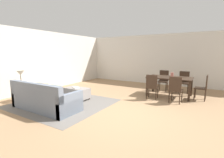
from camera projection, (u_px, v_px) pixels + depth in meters
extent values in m
plane|color=#9E7A56|center=(121.00, 113.00, 4.58)|extent=(10.80, 10.80, 0.00)
cube|color=silver|center=(164.00, 60.00, 8.60)|extent=(9.00, 0.12, 2.70)
cube|color=silver|center=(36.00, 61.00, 7.06)|extent=(0.12, 11.00, 2.70)
cube|color=slate|center=(64.00, 103.00, 5.47)|extent=(3.00, 2.80, 0.01)
cube|color=slate|center=(46.00, 102.00, 4.92)|extent=(2.19, 0.89, 0.42)
cube|color=slate|center=(34.00, 91.00, 4.54)|extent=(2.19, 0.16, 0.44)
cube|color=slate|center=(26.00, 95.00, 5.42)|extent=(0.14, 0.89, 0.62)
cube|color=slate|center=(70.00, 104.00, 4.38)|extent=(0.14, 0.89, 0.62)
cube|color=silver|center=(31.00, 88.00, 5.07)|extent=(0.39, 0.12, 0.39)
cube|color=tan|center=(43.00, 90.00, 4.78)|extent=(0.40, 0.13, 0.40)
cube|color=slate|center=(56.00, 92.00, 4.49)|extent=(0.39, 0.12, 0.39)
cube|color=gray|center=(77.00, 93.00, 5.95)|extent=(0.91, 0.49, 0.36)
cylinder|color=#332319|center=(73.00, 96.00, 6.35)|extent=(0.05, 0.05, 0.06)
cylinder|color=#332319|center=(89.00, 99.00, 5.94)|extent=(0.05, 0.05, 0.06)
cylinder|color=#332319|center=(66.00, 98.00, 6.03)|extent=(0.05, 0.05, 0.06)
cylinder|color=#332319|center=(82.00, 101.00, 5.62)|extent=(0.05, 0.05, 0.06)
cube|color=brown|center=(21.00, 86.00, 5.63)|extent=(0.40, 0.40, 0.03)
cylinder|color=brown|center=(24.00, 92.00, 5.91)|extent=(0.04, 0.04, 0.55)
cylinder|color=brown|center=(30.00, 93.00, 5.73)|extent=(0.04, 0.04, 0.55)
cylinder|color=brown|center=(15.00, 94.00, 5.62)|extent=(0.04, 0.04, 0.55)
cylinder|color=brown|center=(20.00, 95.00, 5.45)|extent=(0.04, 0.04, 0.55)
cylinder|color=brown|center=(21.00, 85.00, 5.63)|extent=(0.16, 0.16, 0.02)
cylinder|color=brown|center=(21.00, 80.00, 5.60)|extent=(0.02, 0.02, 0.32)
cone|color=beige|center=(20.00, 73.00, 5.56)|extent=(0.26, 0.26, 0.18)
cube|color=#332319|center=(170.00, 78.00, 6.34)|extent=(1.65, 0.98, 0.04)
cube|color=#332319|center=(153.00, 83.00, 7.15)|extent=(0.07, 0.07, 0.72)
cube|color=#332319|center=(191.00, 87.00, 6.38)|extent=(0.07, 0.07, 0.72)
cube|color=#332319|center=(147.00, 87.00, 6.43)|extent=(0.07, 0.07, 0.72)
cube|color=#332319|center=(189.00, 91.00, 5.65)|extent=(0.07, 0.07, 0.72)
cube|color=#332319|center=(152.00, 87.00, 5.99)|extent=(0.43, 0.43, 0.04)
cube|color=#332319|center=(152.00, 81.00, 5.79)|extent=(0.40, 0.07, 0.47)
cylinder|color=#332319|center=(149.00, 92.00, 6.25)|extent=(0.04, 0.04, 0.41)
cylinder|color=#332319|center=(158.00, 93.00, 6.10)|extent=(0.04, 0.04, 0.41)
cylinder|color=#332319|center=(147.00, 94.00, 5.95)|extent=(0.04, 0.04, 0.41)
cylinder|color=#332319|center=(156.00, 95.00, 5.80)|extent=(0.04, 0.04, 0.41)
cube|color=#332319|center=(176.00, 90.00, 5.52)|extent=(0.43, 0.43, 0.04)
cube|color=#332319|center=(175.00, 84.00, 5.33)|extent=(0.40, 0.07, 0.47)
cylinder|color=#332319|center=(172.00, 95.00, 5.79)|extent=(0.04, 0.04, 0.41)
cylinder|color=#332319|center=(182.00, 96.00, 5.59)|extent=(0.04, 0.04, 0.41)
cylinder|color=#332319|center=(169.00, 97.00, 5.51)|extent=(0.04, 0.04, 0.41)
cylinder|color=#332319|center=(180.00, 99.00, 5.32)|extent=(0.04, 0.04, 0.41)
cube|color=#332319|center=(163.00, 81.00, 7.24)|extent=(0.42, 0.42, 0.04)
cube|color=#332319|center=(164.00, 75.00, 7.36)|extent=(0.40, 0.06, 0.47)
cylinder|color=#332319|center=(166.00, 87.00, 7.05)|extent=(0.04, 0.04, 0.41)
cylinder|color=#332319|center=(158.00, 87.00, 7.21)|extent=(0.04, 0.04, 0.41)
cylinder|color=#332319|center=(167.00, 86.00, 7.35)|extent=(0.04, 0.04, 0.41)
cylinder|color=#332319|center=(160.00, 85.00, 7.51)|extent=(0.04, 0.04, 0.41)
cube|color=#332319|center=(184.00, 83.00, 6.85)|extent=(0.43, 0.43, 0.04)
cube|color=#332319|center=(184.00, 77.00, 6.97)|extent=(0.40, 0.07, 0.47)
cylinder|color=#332319|center=(188.00, 89.00, 6.66)|extent=(0.04, 0.04, 0.41)
cylinder|color=#332319|center=(179.00, 89.00, 6.81)|extent=(0.04, 0.04, 0.41)
cylinder|color=#332319|center=(188.00, 88.00, 6.96)|extent=(0.04, 0.04, 0.41)
cylinder|color=#332319|center=(179.00, 87.00, 7.11)|extent=(0.04, 0.04, 0.41)
cube|color=#332319|center=(200.00, 88.00, 5.84)|extent=(0.42, 0.42, 0.04)
cube|color=#332319|center=(207.00, 82.00, 5.71)|extent=(0.06, 0.40, 0.47)
cylinder|color=#332319|center=(194.00, 95.00, 5.83)|extent=(0.04, 0.04, 0.41)
cylinder|color=#332319|center=(195.00, 93.00, 6.11)|extent=(0.04, 0.04, 0.41)
cylinder|color=#332319|center=(205.00, 96.00, 5.65)|extent=(0.04, 0.04, 0.41)
cylinder|color=#332319|center=(206.00, 94.00, 5.93)|extent=(0.04, 0.04, 0.41)
cylinder|color=#B26659|center=(172.00, 75.00, 6.24)|extent=(0.11, 0.11, 0.19)
cube|color=silver|center=(76.00, 87.00, 5.93)|extent=(0.30, 0.26, 0.03)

